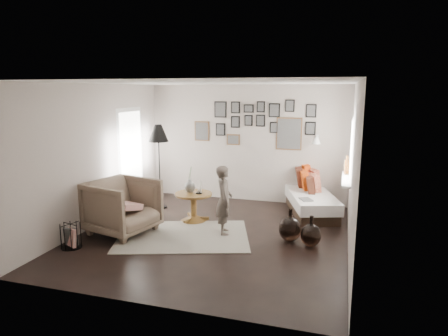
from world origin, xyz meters
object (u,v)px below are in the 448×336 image
(pedestal_table, at_px, (194,208))
(child, at_px, (224,200))
(armchair, at_px, (123,207))
(demijohn_large, at_px, (290,229))
(floor_lamp, at_px, (158,136))
(daybed, at_px, (311,198))
(demijohn_small, at_px, (311,235))
(vase, at_px, (190,185))
(magazine_basket, at_px, (71,236))

(pedestal_table, height_order, child, child)
(armchair, relative_size, demijohn_large, 1.87)
(floor_lamp, distance_m, demijohn_large, 3.41)
(pedestal_table, relative_size, daybed, 0.35)
(daybed, relative_size, armchair, 1.90)
(daybed, xyz_separation_m, demijohn_small, (0.16, -1.92, -0.10))
(vase, height_order, armchair, vase)
(demijohn_large, bearing_deg, floor_lamp, 158.32)
(daybed, bearing_deg, demijohn_small, -103.28)
(pedestal_table, distance_m, vase, 0.46)
(armchair, xyz_separation_m, magazine_basket, (-0.45, -0.85, -0.28))
(pedestal_table, relative_size, magazine_basket, 1.80)
(armchair, distance_m, demijohn_small, 3.25)
(vase, bearing_deg, armchair, -132.04)
(daybed, distance_m, magazine_basket, 4.67)
(floor_lamp, bearing_deg, daybed, 11.65)
(child, bearing_deg, floor_lamp, 37.47)
(magazine_basket, distance_m, demijohn_large, 3.55)
(armchair, height_order, floor_lamp, floor_lamp)
(armchair, bearing_deg, demijohn_small, -70.55)
(armchair, xyz_separation_m, floor_lamp, (-0.05, 1.59, 1.06))
(floor_lamp, height_order, child, floor_lamp)
(daybed, bearing_deg, magazine_basket, -156.68)
(vase, bearing_deg, child, -31.06)
(demijohn_small, bearing_deg, pedestal_table, 164.01)
(magazine_basket, distance_m, child, 2.56)
(demijohn_small, bearing_deg, floor_lamp, 158.61)
(armchair, relative_size, magazine_basket, 2.67)
(armchair, bearing_deg, child, -60.57)
(magazine_basket, bearing_deg, armchair, 62.17)
(child, bearing_deg, daybed, -57.80)
(armchair, relative_size, demijohn_small, 2.05)
(pedestal_table, height_order, floor_lamp, floor_lamp)
(vase, xyz_separation_m, child, (0.83, -0.50, -0.10))
(child, bearing_deg, pedestal_table, 37.20)
(floor_lamp, relative_size, magazine_basket, 4.53)
(daybed, relative_size, demijohn_large, 3.56)
(vase, distance_m, demijohn_small, 2.49)
(demijohn_large, bearing_deg, child, 177.73)
(pedestal_table, height_order, daybed, daybed)
(pedestal_table, xyz_separation_m, child, (0.75, -0.48, 0.35))
(pedestal_table, xyz_separation_m, floor_lamp, (-1.01, 0.63, 1.28))
(armchair, bearing_deg, magazine_basket, 166.20)
(vase, height_order, daybed, vase)
(child, bearing_deg, armchair, 85.20)
(magazine_basket, bearing_deg, demijohn_large, 20.99)
(armchair, height_order, demijohn_large, armchair)
(daybed, bearing_deg, demijohn_large, -114.07)
(pedestal_table, bearing_deg, floor_lamp, 147.87)
(armchair, bearing_deg, pedestal_table, -31.10)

